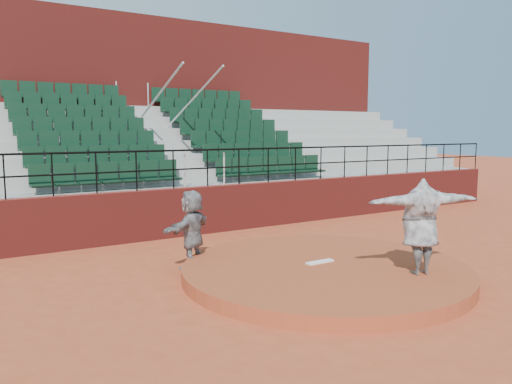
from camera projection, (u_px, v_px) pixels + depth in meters
The scene contains 9 objects.
ground at pixel (325, 277), 9.67m from camera, with size 90.00×90.00×0.00m, color #B04827.
pitchers_mound at pixel (325, 271), 9.65m from camera, with size 5.50×5.50×0.25m, color #A14324.
pitching_rubber at pixel (320, 262), 9.76m from camera, with size 0.60×0.15×0.03m, color white.
boundary_wall at pixel (208, 210), 13.79m from camera, with size 24.00×0.30×1.30m, color maroon.
wall_railing at pixel (207, 160), 13.62m from camera, with size 24.04×0.05×1.03m.
seating_deck at pixel (159, 172), 16.75m from camera, with size 24.00×5.97×4.63m.
press_box_facade at pixel (121, 112), 19.82m from camera, with size 24.00×3.00×7.10m, color maroon.
pitcher at pixel (421, 226), 8.91m from camera, with size 2.13×0.58×1.73m, color black.
fielder at pixel (192, 229), 10.25m from camera, with size 1.50×0.48×1.62m, color black.
Camera 1 is at (-6.13, -7.24, 2.82)m, focal length 35.00 mm.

